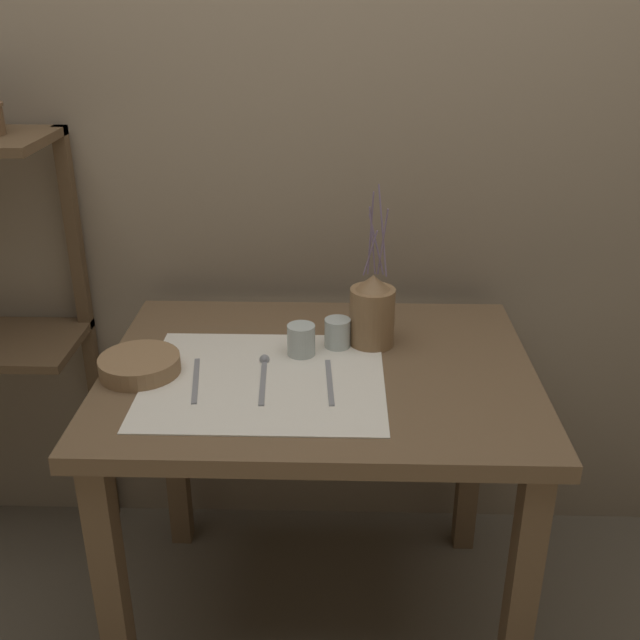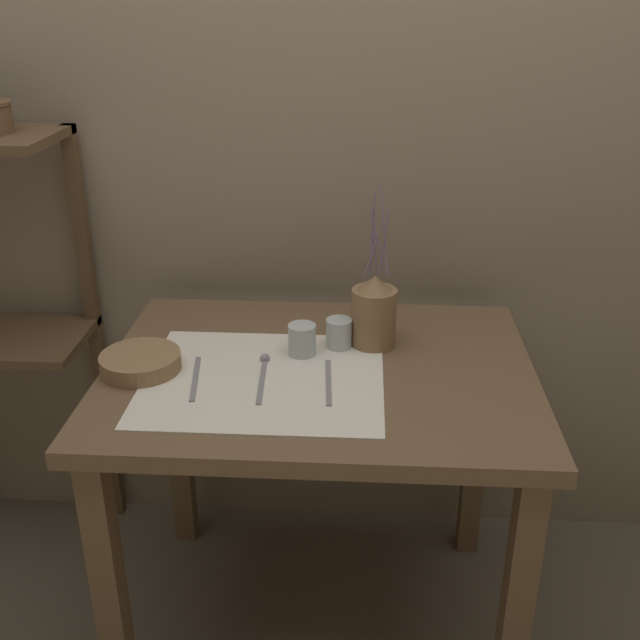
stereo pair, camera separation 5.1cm
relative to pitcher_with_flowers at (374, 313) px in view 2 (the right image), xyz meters
name	(u,v)px [view 2 (the right image)]	position (x,y,z in m)	size (l,w,h in m)	color
ground_plane	(319,619)	(-0.13, -0.12, -0.88)	(12.00, 12.00, 0.00)	brown
stone_wall_back	(330,150)	(-0.13, 0.37, 0.32)	(7.00, 0.06, 2.40)	gray
wooden_table	(319,412)	(-0.13, -0.12, -0.21)	(1.01, 0.77, 0.79)	brown
linen_cloth	(264,378)	(-0.25, -0.19, -0.08)	(0.54, 0.47, 0.00)	silver
pitcher_with_flowers	(374,313)	(0.00, 0.00, 0.00)	(0.11, 0.11, 0.40)	olive
wooden_bowl	(141,362)	(-0.54, -0.17, -0.07)	(0.19, 0.19, 0.04)	#8E6B47
glass_tumbler_near	(302,340)	(-0.17, -0.07, -0.05)	(0.07, 0.07, 0.08)	#B7C1BC
glass_tumbler_far	(339,333)	(-0.08, -0.02, -0.05)	(0.06, 0.06, 0.07)	#B7C1BC
fork_outer	(195,378)	(-0.40, -0.21, -0.08)	(0.04, 0.21, 0.00)	gray
spoon_inner	(264,368)	(-0.25, -0.15, -0.08)	(0.03, 0.22, 0.02)	gray
fork_inner	(328,382)	(-0.10, -0.21, -0.08)	(0.02, 0.21, 0.00)	gray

